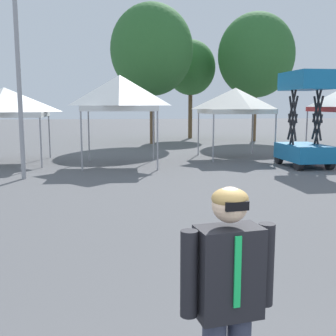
% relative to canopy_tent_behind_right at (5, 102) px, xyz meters
% --- Properties ---
extents(canopy_tent_behind_right, '(3.29, 3.29, 2.98)m').
position_rel_canopy_tent_behind_right_xyz_m(canopy_tent_behind_right, '(0.00, 0.00, 0.00)').
color(canopy_tent_behind_right, '#9E9EA3').
rests_on(canopy_tent_behind_right, ground).
extents(canopy_tent_left_of_center, '(2.85, 2.85, 3.41)m').
position_rel_canopy_tent_behind_right_xyz_m(canopy_tent_left_of_center, '(4.49, -1.11, 0.33)').
color(canopy_tent_left_of_center, '#9E9EA3').
rests_on(canopy_tent_left_of_center, ground).
extents(canopy_tent_far_left, '(2.90, 2.90, 3.04)m').
position_rel_canopy_tent_behind_right_xyz_m(canopy_tent_far_left, '(9.47, 0.70, 0.07)').
color(canopy_tent_far_left, '#9E9EA3').
rests_on(canopy_tent_far_left, ground).
extents(scissor_lift, '(1.48, 2.35, 3.52)m').
position_rel_canopy_tent_behind_right_xyz_m(scissor_lift, '(11.32, -2.24, -1.31)').
color(scissor_lift, black).
rests_on(scissor_lift, ground).
extents(person_foreground, '(0.64, 0.31, 1.78)m').
position_rel_canopy_tent_behind_right_xyz_m(person_foreground, '(5.17, -14.61, -1.38)').
color(person_foreground, '#33384C').
rests_on(person_foreground, ground).
extents(light_pole_opposite_side, '(0.36, 0.36, 7.36)m').
position_rel_canopy_tent_behind_right_xyz_m(light_pole_opposite_side, '(1.45, -3.78, 1.82)').
color(light_pole_opposite_side, '#9E9EA3').
rests_on(light_pole_opposite_side, ground).
extents(tree_behind_tents_left, '(3.40, 3.40, 6.72)m').
position_rel_canopy_tent_behind_right_xyz_m(tree_behind_tents_left, '(9.35, 11.77, 2.42)').
color(tree_behind_tents_left, brown).
rests_on(tree_behind_tents_left, ground).
extents(tree_behind_tents_right, '(4.78, 4.78, 8.03)m').
position_rel_canopy_tent_behind_right_xyz_m(tree_behind_tents_right, '(13.04, 8.95, 2.98)').
color(tree_behind_tents_right, brown).
rests_on(tree_behind_tents_right, ground).
extents(tree_behind_tents_center, '(4.83, 4.83, 8.15)m').
position_rel_canopy_tent_behind_right_xyz_m(tree_behind_tents_center, '(6.39, 7.85, 3.08)').
color(tree_behind_tents_center, brown).
rests_on(tree_behind_tents_center, ground).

